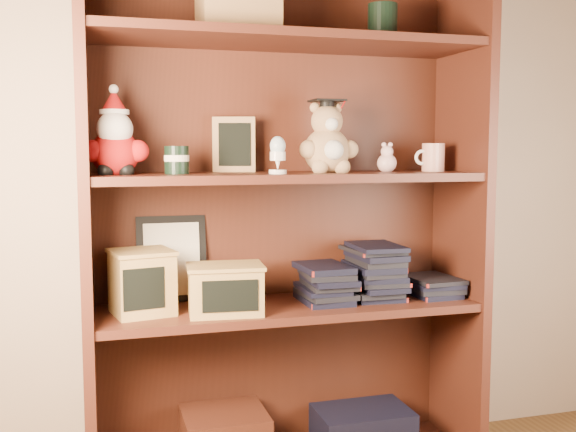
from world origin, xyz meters
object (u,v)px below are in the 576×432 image
at_px(treats_box, 142,282).
at_px(bookcase, 283,228).
at_px(grad_teddy_bear, 328,144).
at_px(teacher_mug, 433,157).

bearing_deg(treats_box, bookcase, 6.77).
bearing_deg(grad_teddy_bear, teacher_mug, 1.10).
height_order(bookcase, teacher_mug, bookcase).
relative_size(bookcase, grad_teddy_bear, 7.07).
xyz_separation_m(bookcase, grad_teddy_bear, (0.13, -0.06, 0.26)).
distance_m(bookcase, grad_teddy_bear, 0.29).
distance_m(grad_teddy_bear, treats_box, 0.68).
bearing_deg(teacher_mug, treats_box, -179.95).
distance_m(teacher_mug, treats_box, 0.98).
height_order(bookcase, grad_teddy_bear, bookcase).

